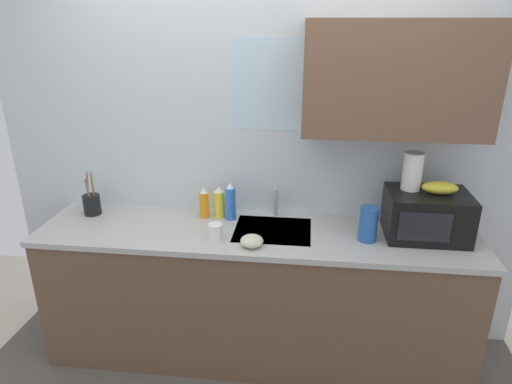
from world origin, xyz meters
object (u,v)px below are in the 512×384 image
at_px(paper_towel_roll, 412,171).
at_px(dish_soap_bottle_yellow, 219,203).
at_px(dish_soap_bottle_blue, 230,202).
at_px(mug_white, 215,232).
at_px(utensil_crock, 92,204).
at_px(small_bowl, 252,241).
at_px(cereal_canister, 368,224).
at_px(banana_bunch, 440,188).
at_px(microwave, 427,215).
at_px(dish_soap_bottle_orange, 204,204).

bearing_deg(paper_towel_roll, dish_soap_bottle_yellow, 176.17).
height_order(dish_soap_bottle_blue, dish_soap_bottle_yellow, dish_soap_bottle_blue).
distance_m(dish_soap_bottle_blue, dish_soap_bottle_yellow, 0.08).
height_order(mug_white, utensil_crock, utensil_crock).
distance_m(dish_soap_bottle_yellow, utensil_crock, 0.84).
bearing_deg(dish_soap_bottle_yellow, small_bowl, -55.70).
bearing_deg(utensil_crock, cereal_canister, -5.57).
bearing_deg(utensil_crock, mug_white, -16.62).
xyz_separation_m(mug_white, utensil_crock, (-0.87, 0.26, 0.02)).
relative_size(utensil_crock, small_bowl, 2.19).
distance_m(banana_bunch, paper_towel_roll, 0.18).
relative_size(cereal_canister, small_bowl, 1.58).
relative_size(microwave, small_bowl, 3.54).
relative_size(paper_towel_roll, dish_soap_bottle_yellow, 1.08).
bearing_deg(microwave, dish_soap_bottle_blue, 175.12).
bearing_deg(banana_bunch, microwave, -178.23).
height_order(microwave, cereal_canister, microwave).
bearing_deg(small_bowl, dish_soap_bottle_yellow, 124.30).
relative_size(paper_towel_roll, dish_soap_bottle_orange, 1.08).
bearing_deg(cereal_canister, dish_soap_bottle_yellow, 165.98).
relative_size(dish_soap_bottle_blue, mug_white, 2.59).
xyz_separation_m(dish_soap_bottle_blue, mug_white, (-0.04, -0.29, -0.07)).
height_order(microwave, mug_white, microwave).
distance_m(dish_soap_bottle_orange, small_bowl, 0.50).
distance_m(banana_bunch, dish_soap_bottle_orange, 1.41).
bearing_deg(banana_bunch, dish_soap_bottle_yellow, 174.42).
height_order(banana_bunch, dish_soap_bottle_orange, banana_bunch).
bearing_deg(paper_towel_roll, mug_white, -167.82).
relative_size(paper_towel_roll, cereal_canister, 1.07).
distance_m(microwave, mug_white, 1.23).
bearing_deg(dish_soap_bottle_blue, paper_towel_roll, -2.58).
xyz_separation_m(paper_towel_roll, dish_soap_bottle_yellow, (-1.15, 0.08, -0.28)).
bearing_deg(dish_soap_bottle_blue, dish_soap_bottle_orange, 177.89).
bearing_deg(utensil_crock, dish_soap_bottle_blue, 1.79).
distance_m(cereal_canister, small_bowl, 0.67).
bearing_deg(mug_white, small_bowl, -15.26).
bearing_deg(dish_soap_bottle_blue, utensil_crock, -178.21).
xyz_separation_m(dish_soap_bottle_yellow, mug_white, (0.04, -0.32, -0.05)).
height_order(banana_bunch, dish_soap_bottle_yellow, banana_bunch).
bearing_deg(banana_bunch, mug_white, -171.44).
relative_size(microwave, cereal_canister, 2.24).
height_order(dish_soap_bottle_yellow, utensil_crock, utensil_crock).
bearing_deg(mug_white, microwave, 8.84).
bearing_deg(banana_bunch, small_bowl, -166.50).
height_order(dish_soap_bottle_yellow, small_bowl, dish_soap_bottle_yellow).
xyz_separation_m(microwave, cereal_canister, (-0.34, -0.10, -0.03)).
distance_m(microwave, utensil_crock, 2.08).
height_order(banana_bunch, paper_towel_roll, paper_towel_roll).
bearing_deg(dish_soap_bottle_orange, dish_soap_bottle_blue, -2.11).
xyz_separation_m(banana_bunch, utensil_crock, (-2.13, 0.07, -0.23)).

